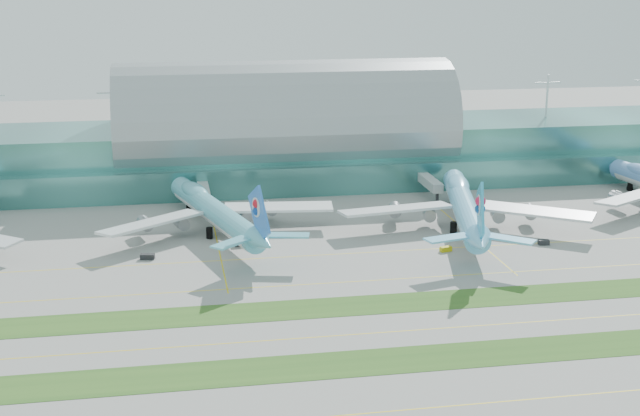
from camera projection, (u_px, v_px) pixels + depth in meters
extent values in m
plane|color=gray|center=(362.00, 309.00, 201.90)|extent=(700.00, 700.00, 0.00)
cube|color=#3D7A75|center=(284.00, 152.00, 322.85)|extent=(340.00, 42.00, 20.00)
cube|color=#3D7A75|center=(294.00, 181.00, 301.35)|extent=(340.00, 8.00, 10.00)
ellipsoid|color=#9EA5A8|center=(284.00, 125.00, 320.23)|extent=(340.00, 46.20, 16.17)
cylinder|color=white|center=(284.00, 103.00, 318.14)|extent=(0.80, 0.80, 16.00)
cube|color=#B2B7B7|center=(203.00, 191.00, 285.59)|extent=(3.50, 22.00, 3.00)
cylinder|color=black|center=(205.00, 209.00, 277.00)|extent=(1.00, 1.00, 4.00)
cube|color=#B2B7B7|center=(429.00, 181.00, 298.10)|extent=(3.50, 22.00, 3.00)
cylinder|color=black|center=(437.00, 199.00, 289.51)|extent=(1.00, 1.00, 4.00)
cube|color=#B2B7B7|center=(636.00, 173.00, 310.61)|extent=(3.50, 22.00, 3.00)
cube|color=#2D591E|center=(393.00, 360.00, 175.27)|extent=(420.00, 12.00, 0.08)
cube|color=#2D591E|center=(360.00, 305.00, 203.79)|extent=(420.00, 12.00, 0.08)
cube|color=yellow|center=(421.00, 409.00, 156.27)|extent=(420.00, 0.35, 0.01)
cube|color=yellow|center=(376.00, 333.00, 188.59)|extent=(420.00, 0.35, 0.01)
cube|color=yellow|center=(346.00, 282.00, 219.01)|extent=(420.00, 0.35, 0.01)
cube|color=yellow|center=(330.00, 255.00, 239.92)|extent=(420.00, 0.35, 0.01)
cylinder|color=#5CB7CA|center=(215.00, 211.00, 257.68)|extent=(24.10, 65.50, 6.61)
ellipsoid|color=#5CB7CA|center=(195.00, 191.00, 273.34)|extent=(11.44, 21.06, 4.71)
cone|color=#5CB7CA|center=(179.00, 185.00, 288.72)|extent=(7.80, 6.91, 6.61)
cone|color=#5CB7CA|center=(263.00, 242.00, 224.82)|extent=(8.63, 10.93, 6.28)
cube|color=white|center=(152.00, 223.00, 247.96)|extent=(30.27, 25.87, 1.30)
cylinder|color=gray|center=(163.00, 223.00, 255.56)|extent=(5.07, 6.63, 3.63)
cube|color=white|center=(279.00, 207.00, 263.91)|extent=(32.71, 11.58, 1.30)
cylinder|color=gray|center=(257.00, 212.00, 267.52)|extent=(5.07, 6.63, 3.63)
cube|color=blue|center=(259.00, 214.00, 224.92)|extent=(4.37, 13.68, 15.38)
cylinder|color=silver|center=(257.00, 207.00, 225.43)|extent=(2.30, 5.19, 5.12)
cylinder|color=black|center=(189.00, 207.00, 280.86)|extent=(1.92, 1.92, 3.20)
cylinder|color=black|center=(209.00, 233.00, 253.92)|extent=(1.92, 1.92, 3.20)
cylinder|color=black|center=(231.00, 230.00, 256.58)|extent=(1.92, 1.92, 3.20)
cylinder|color=#70C8F7|center=(464.00, 207.00, 261.53)|extent=(22.52, 69.12, 6.94)
ellipsoid|color=#70C8F7|center=(458.00, 185.00, 279.74)|extent=(11.21, 22.03, 4.94)
cone|color=#70C8F7|center=(453.00, 178.00, 297.53)|extent=(8.03, 7.02, 6.94)
cone|color=#70C8F7|center=(480.00, 242.00, 223.45)|extent=(8.71, 11.30, 6.59)
cube|color=white|center=(396.00, 209.00, 260.57)|extent=(34.46, 13.49, 1.37)
cylinder|color=gray|center=(412.00, 212.00, 266.74)|extent=(5.10, 6.86, 3.80)
cube|color=white|center=(535.00, 211.00, 258.41)|extent=(32.29, 26.21, 1.37)
cylinder|color=gray|center=(514.00, 213.00, 265.12)|extent=(5.10, 6.86, 3.80)
cube|color=#2FA4D3|center=(481.00, 213.00, 223.76)|extent=(4.00, 14.47, 16.13)
cylinder|color=white|center=(480.00, 205.00, 224.40)|extent=(2.20, 5.46, 5.37)
cylinder|color=black|center=(455.00, 201.00, 288.27)|extent=(2.01, 2.01, 3.36)
cylinder|color=black|center=(453.00, 228.00, 258.75)|extent=(2.01, 2.01, 3.36)
cylinder|color=black|center=(477.00, 228.00, 258.39)|extent=(2.01, 2.01, 3.36)
cone|color=#5C8CCB|center=(613.00, 167.00, 315.98)|extent=(7.10, 6.03, 6.46)
cube|color=silver|center=(633.00, 197.00, 276.66)|extent=(31.05, 22.31, 1.27)
cylinder|color=gray|center=(634.00, 198.00, 283.79)|extent=(4.28, 6.16, 3.54)
cylinder|color=black|center=(630.00, 186.00, 307.80)|extent=(1.88, 1.88, 3.13)
cube|color=black|center=(147.00, 257.00, 235.93)|extent=(3.97, 2.36, 1.42)
cube|color=black|center=(241.00, 243.00, 247.27)|extent=(3.74, 2.23, 1.77)
cube|color=#BEAF0B|center=(446.00, 249.00, 242.40)|extent=(3.46, 2.31, 1.37)
cube|color=black|center=(544.00, 242.00, 248.29)|extent=(3.26, 2.29, 1.39)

